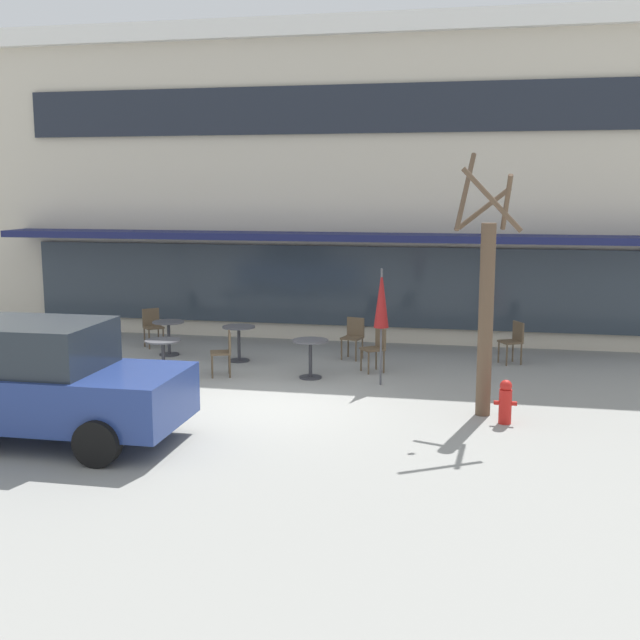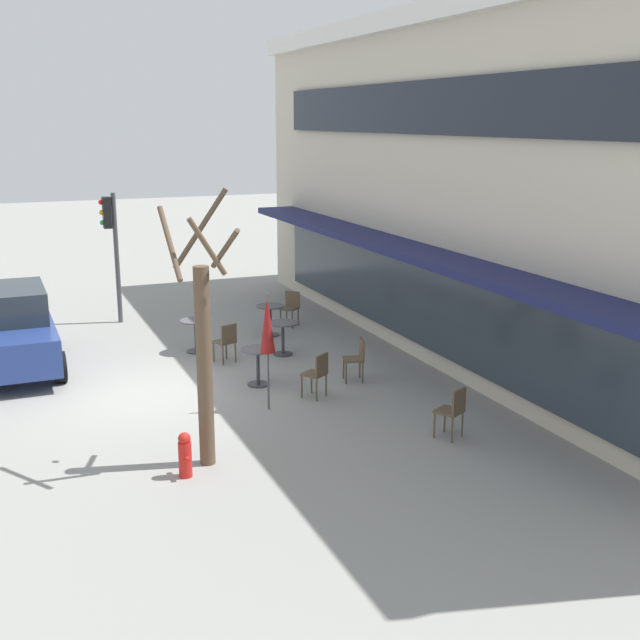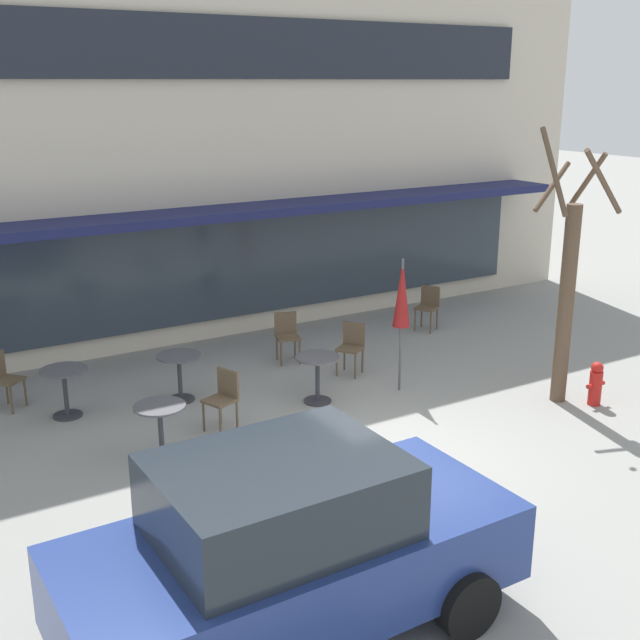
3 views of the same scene
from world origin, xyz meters
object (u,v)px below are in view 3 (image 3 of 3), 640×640
parked_sedan (289,547)px  cafe_table_near_wall (179,370)px  cafe_chair_1 (223,395)px  cafe_chair_3 (352,344)px  cafe_table_streetside (65,384)px  cafe_table_by_tree (318,371)px  street_tree (567,288)px  cafe_chair_4 (428,305)px  cafe_chair_0 (287,333)px  cafe_chair_2 (3,376)px  fire_hydrant (596,383)px  cafe_table_mid_patio (160,422)px  patio_umbrella_green_folded (402,294)px

parked_sedan → cafe_table_near_wall: bearing=78.0°
cafe_chair_1 → cafe_chair_3: same height
cafe_table_streetside → cafe_chair_1: size_ratio=0.85×
cafe_table_by_tree → street_tree: bearing=-30.0°
cafe_chair_4 → street_tree: (-0.60, -4.05, 1.32)m
cafe_chair_0 → cafe_chair_3: same height
cafe_chair_3 → cafe_chair_2: bearing=164.8°
cafe_table_streetside → fire_hydrant: cafe_table_streetside is taller
cafe_table_by_tree → cafe_chair_0: (0.53, 1.95, 0.01)m
cafe_table_mid_patio → fire_hydrant: size_ratio=1.08×
cafe_chair_0 → cafe_chair_1: bearing=-136.3°
cafe_table_near_wall → cafe_table_streetside: size_ratio=1.00×
cafe_chair_1 → parked_sedan: parked_sedan is taller
cafe_chair_2 → cafe_chair_3: size_ratio=1.00×
cafe_chair_3 → fire_hydrant: 4.02m
cafe_chair_3 → street_tree: 3.70m
cafe_table_by_tree → cafe_chair_1: 1.70m
parked_sedan → street_tree: size_ratio=1.00×
cafe_chair_0 → cafe_chair_1: same height
cafe_table_by_tree → fire_hydrant: 4.35m
cafe_chair_4 → cafe_table_streetside: bearing=-174.9°
cafe_chair_1 → fire_hydrant: size_ratio=1.26×
cafe_table_by_tree → cafe_chair_0: 2.02m
cafe_chair_2 → parked_sedan: bearing=-79.9°
cafe_chair_2 → cafe_chair_3: same height
cafe_table_near_wall → cafe_table_mid_patio: bearing=-118.7°
cafe_table_streetside → cafe_chair_0: 4.09m
cafe_chair_2 → cafe_table_streetside: bearing=-47.8°
cafe_table_near_wall → cafe_chair_2: bearing=155.8°
cafe_table_by_tree → cafe_chair_2: 4.84m
fire_hydrant → street_tree: bearing=129.6°
cafe_table_streetside → cafe_table_mid_patio: bearing=-70.4°
cafe_chair_1 → cafe_table_streetside: bearing=138.2°
cafe_table_near_wall → cafe_table_mid_patio: 2.03m
cafe_table_near_wall → cafe_chair_3: size_ratio=0.85×
cafe_chair_0 → fire_hydrant: (3.13, -4.29, -0.17)m
cafe_table_mid_patio → cafe_chair_2: (-1.47, 2.87, 0.01)m
cafe_chair_1 → parked_sedan: (-1.36, -4.41, 0.35)m
cafe_table_by_tree → cafe_chair_1: size_ratio=0.85×
parked_sedan → patio_umbrella_green_folded: bearing=44.1°
cafe_chair_0 → patio_umbrella_green_folded: bearing=-68.2°
cafe_chair_0 → street_tree: (2.78, -3.86, 1.32)m
cafe_table_mid_patio → cafe_chair_2: cafe_chair_2 is taller
cafe_table_mid_patio → cafe_chair_0: 4.18m
cafe_table_mid_patio → parked_sedan: bearing=-93.6°
cafe_table_mid_patio → cafe_chair_2: size_ratio=0.85×
cafe_chair_3 → parked_sedan: size_ratio=0.21×
patio_umbrella_green_folded → cafe_chair_3: patio_umbrella_green_folded is taller
street_tree → fire_hydrant: bearing=-50.4°
cafe_table_streetside → cafe_table_by_tree: (3.54, -1.48, 0.00)m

